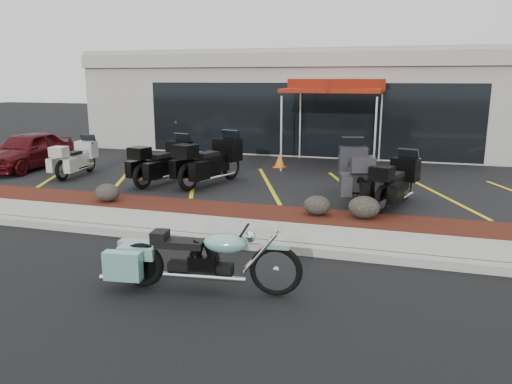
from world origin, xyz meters
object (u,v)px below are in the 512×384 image
(hero_cruiser, at_px, (276,263))
(popup_canopy, at_px, (335,87))
(touring_white, at_px, (89,153))
(traffic_cone, at_px, (280,160))
(parked_car, at_px, (27,150))

(hero_cruiser, distance_m, popup_canopy, 10.18)
(touring_white, xyz_separation_m, popup_canopy, (6.99, 3.20, 1.95))
(traffic_cone, xyz_separation_m, popup_canopy, (1.59, 0.74, 2.30))
(traffic_cone, height_order, popup_canopy, popup_canopy)
(parked_car, bearing_deg, popup_canopy, 17.29)
(hero_cruiser, height_order, touring_white, touring_white)
(parked_car, relative_size, traffic_cone, 7.59)
(touring_white, height_order, parked_car, parked_car)
(popup_canopy, bearing_deg, touring_white, -169.71)
(hero_cruiser, relative_size, parked_car, 0.80)
(touring_white, bearing_deg, popup_canopy, -69.69)
(parked_car, height_order, popup_canopy, popup_canopy)
(touring_white, distance_m, traffic_cone, 5.94)
(hero_cruiser, relative_size, touring_white, 1.40)
(touring_white, distance_m, popup_canopy, 7.93)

